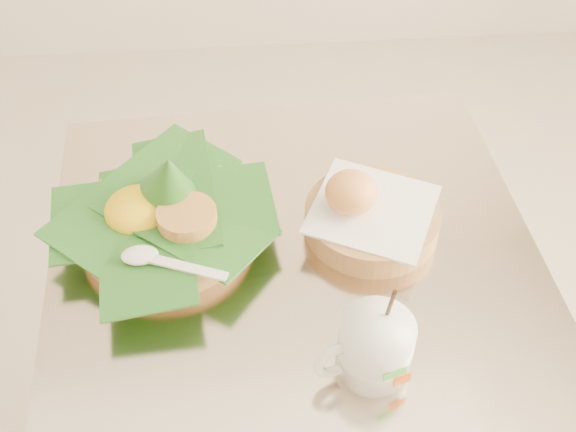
{
  "coord_description": "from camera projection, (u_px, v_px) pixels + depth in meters",
  "views": [
    {
      "loc": [
        0.13,
        -0.64,
        1.52
      ],
      "look_at": [
        0.19,
        0.05,
        0.82
      ],
      "focal_mm": 45.0,
      "sensor_mm": 36.0,
      "label": 1
    }
  ],
  "objects": [
    {
      "name": "cafe_table",
      "position": [
        294.0,
        342.0,
        1.19
      ],
      "size": [
        0.73,
        0.73,
        0.75
      ],
      "rotation": [
        0.0,
        0.0,
        0.05
      ],
      "color": "gray",
      "rests_on": "floor"
    },
    {
      "name": "rice_basket",
      "position": [
        164.0,
        212.0,
        1.03
      ],
      "size": [
        0.32,
        0.32,
        0.16
      ],
      "rotation": [
        0.0,
        0.0,
        -0.07
      ],
      "color": "#BA7D4F",
      "rests_on": "cafe_table"
    },
    {
      "name": "bread_basket",
      "position": [
        368.0,
        214.0,
        1.05
      ],
      "size": [
        0.22,
        0.22,
        0.1
      ],
      "rotation": [
        0.0,
        0.0,
        0.35
      ],
      "color": "#BA7D4F",
      "rests_on": "cafe_table"
    },
    {
      "name": "coffee_mug",
      "position": [
        373.0,
        346.0,
        0.87
      ],
      "size": [
        0.13,
        0.1,
        0.16
      ],
      "rotation": [
        0.0,
        0.0,
        0.33
      ],
      "color": "white",
      "rests_on": "cafe_table"
    }
  ]
}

